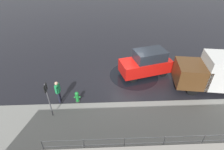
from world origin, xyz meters
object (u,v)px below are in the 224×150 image
moving_hatchback (146,63)px  delivery_truck (219,72)px  pedestrian (58,90)px  fire_hydrant (77,97)px  sign_post (48,96)px

moving_hatchback → delivery_truck: bearing=156.4°
delivery_truck → pedestrian: size_ratio=3.47×
fire_hydrant → sign_post: (1.35, 1.15, 1.18)m
moving_hatchback → fire_hydrant: 5.95m
fire_hydrant → sign_post: sign_post is taller
delivery_truck → fire_hydrant: size_ratio=7.02×
moving_hatchback → delivery_truck: size_ratio=0.75×
moving_hatchback → pedestrian: 6.91m
moving_hatchback → pedestrian: size_ratio=2.60×
delivery_truck → pedestrian: 10.87m
delivery_truck → sign_post: size_ratio=2.34×
delivery_truck → fire_hydrant: delivery_truck is taller
delivery_truck → sign_post: 11.24m
pedestrian → sign_post: bearing=80.5°
fire_hydrant → pedestrian: size_ratio=0.50×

